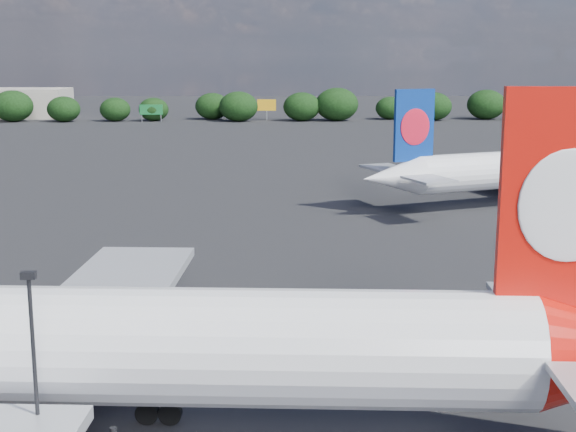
{
  "coord_description": "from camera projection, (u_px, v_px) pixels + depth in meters",
  "views": [
    {
      "loc": [
        15.53,
        -34.19,
        17.34
      ],
      "look_at": [
        16.0,
        12.0,
        8.0
      ],
      "focal_mm": 50.0,
      "sensor_mm": 36.0,
      "label": 1
    }
  ],
  "objects": [
    {
      "name": "ground",
      "position": [
        150.0,
        202.0,
        95.6
      ],
      "size": [
        500.0,
        500.0,
        0.0
      ],
      "primitive_type": "plane",
      "color": "black",
      "rests_on": "ground"
    },
    {
      "name": "qantas_airliner",
      "position": [
        122.0,
        349.0,
        34.4
      ],
      "size": [
        49.3,
        46.84,
        16.1
      ],
      "color": "white",
      "rests_on": "ground"
    },
    {
      "name": "china_southern_airliner",
      "position": [
        530.0,
        169.0,
        93.32
      ],
      "size": [
        40.42,
        38.9,
        13.7
      ],
      "color": "white",
      "rests_on": "ground"
    },
    {
      "name": "apron_lamp_post",
      "position": [
        35.0,
        375.0,
        30.54
      ],
      "size": [
        0.55,
        0.3,
        9.42
      ],
      "color": "black",
      "rests_on": "ground"
    },
    {
      "name": "highway_sign",
      "position": [
        151.0,
        110.0,
        208.49
      ],
      "size": [
        6.0,
        0.3,
        4.5
      ],
      "color": "#14672D",
      "rests_on": "ground"
    },
    {
      "name": "billboard_yellow",
      "position": [
        267.0,
        106.0,
        214.53
      ],
      "size": [
        5.0,
        0.3,
        5.5
      ],
      "color": "#EDA415",
      "rests_on": "ground"
    },
    {
      "name": "horizon_treeline",
      "position": [
        259.0,
        107.0,
        212.25
      ],
      "size": [
        203.6,
        15.46,
        8.73
      ],
      "color": "black",
      "rests_on": "ground"
    }
  ]
}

